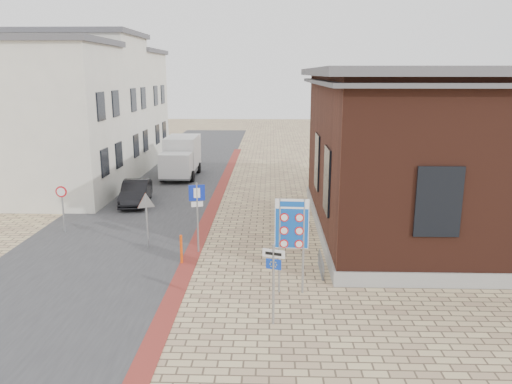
% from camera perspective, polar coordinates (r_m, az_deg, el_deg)
% --- Properties ---
extents(ground, '(120.00, 120.00, 0.00)m').
position_cam_1_polar(ground, '(15.31, -1.89, -12.10)').
color(ground, tan).
rests_on(ground, ground).
extents(road_strip, '(7.00, 60.00, 0.02)m').
position_cam_1_polar(road_strip, '(30.22, -10.58, 0.62)').
color(road_strip, '#38383A').
rests_on(road_strip, ground).
extents(curb_strip, '(0.60, 40.00, 0.02)m').
position_cam_1_polar(curb_strip, '(24.85, -5.08, -1.97)').
color(curb_strip, maroon).
rests_on(curb_strip, ground).
extents(brick_building, '(13.00, 13.00, 6.80)m').
position_cam_1_polar(brick_building, '(22.52, 22.81, 4.45)').
color(brick_building, gray).
rests_on(brick_building, ground).
extents(townhouse_near, '(7.40, 6.40, 8.30)m').
position_cam_1_polar(townhouse_near, '(28.50, -23.19, 7.48)').
color(townhouse_near, silver).
rests_on(townhouse_near, ground).
extents(townhouse_mid, '(7.40, 6.40, 9.10)m').
position_cam_1_polar(townhouse_mid, '(34.00, -19.05, 9.30)').
color(townhouse_mid, silver).
rests_on(townhouse_mid, ground).
extents(townhouse_far, '(7.40, 6.40, 8.30)m').
position_cam_1_polar(townhouse_far, '(39.69, -15.98, 9.42)').
color(townhouse_far, silver).
rests_on(townhouse_far, ground).
extents(bike_rack, '(0.08, 1.80, 0.60)m').
position_cam_1_polar(bike_rack, '(17.28, 7.46, -8.18)').
color(bike_rack, slate).
rests_on(bike_rack, ground).
extents(sedan, '(1.74, 3.84, 1.22)m').
position_cam_1_polar(sedan, '(26.41, -13.56, -0.04)').
color(sedan, black).
rests_on(sedan, ground).
extents(box_truck, '(2.12, 4.90, 2.56)m').
position_cam_1_polar(box_truck, '(32.67, -8.57, 4.00)').
color(box_truck, slate).
rests_on(box_truck, ground).
extents(border_sign, '(1.02, 0.11, 2.98)m').
position_cam_1_polar(border_sign, '(14.98, 4.11, -3.88)').
color(border_sign, gray).
rests_on(border_sign, ground).
extents(essen_sign, '(0.59, 0.23, 2.26)m').
position_cam_1_polar(essen_sign, '(13.31, 2.01, -9.19)').
color(essen_sign, gray).
rests_on(essen_sign, ground).
extents(parking_sign, '(0.58, 0.19, 2.69)m').
position_cam_1_polar(parking_sign, '(18.55, -6.74, -1.49)').
color(parking_sign, gray).
rests_on(parking_sign, ground).
extents(yield_sign, '(0.73, 0.36, 2.17)m').
position_cam_1_polar(yield_sign, '(19.34, -12.44, -1.74)').
color(yield_sign, gray).
rests_on(yield_sign, ground).
extents(speed_sign, '(0.48, 0.07, 2.02)m').
position_cam_1_polar(speed_sign, '(22.42, -21.26, -1.10)').
color(speed_sign, gray).
rests_on(speed_sign, ground).
extents(bollard, '(0.10, 0.10, 1.06)m').
position_cam_1_polar(bollard, '(17.94, -8.54, -6.50)').
color(bollard, '#E7490C').
rests_on(bollard, ground).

